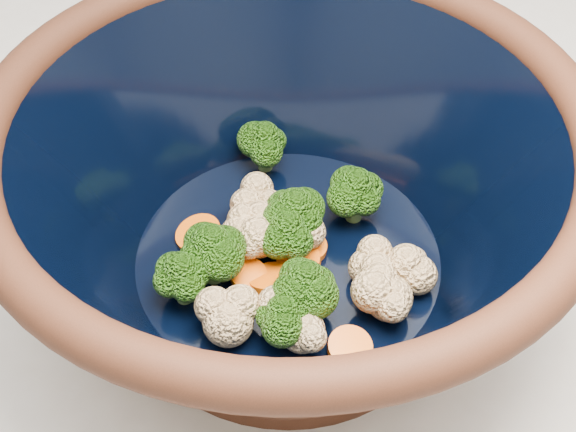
% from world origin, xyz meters
% --- Properties ---
extents(mixing_bowl, '(0.40, 0.40, 0.17)m').
position_xyz_m(mixing_bowl, '(-0.10, 0.03, 0.99)').
color(mixing_bowl, black).
rests_on(mixing_bowl, counter).
extents(vegetable_pile, '(0.18, 0.20, 0.05)m').
position_xyz_m(vegetable_pile, '(-0.11, 0.03, 0.96)').
color(vegetable_pile, '#608442').
rests_on(vegetable_pile, mixing_bowl).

